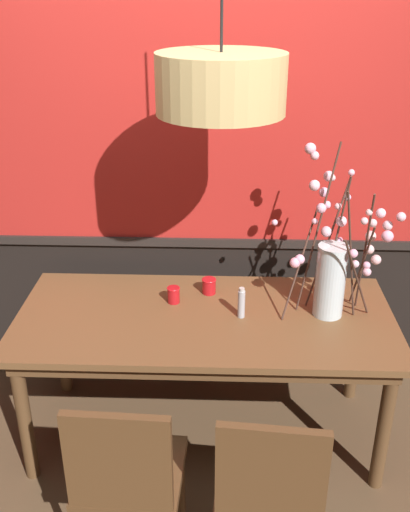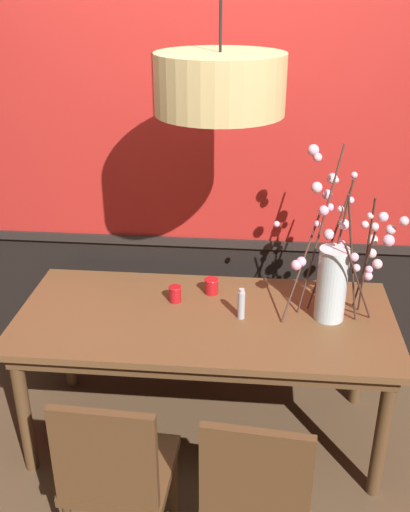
# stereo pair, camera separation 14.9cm
# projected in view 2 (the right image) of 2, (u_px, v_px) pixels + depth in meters

# --- Properties ---
(ground_plane) EXTENTS (24.00, 24.00, 0.00)m
(ground_plane) POSITION_uv_depth(u_px,v_px,m) (205.00, 431.00, 3.33)
(ground_plane) COLOR brown
(back_wall) EXTENTS (4.77, 0.14, 2.60)m
(back_wall) POSITION_uv_depth(u_px,v_px,m) (215.00, 178.00, 3.34)
(back_wall) COLOR black
(back_wall) RESTS_ON ground
(dining_table) EXTENTS (1.93, 0.88, 0.76)m
(dining_table) POSITION_uv_depth(u_px,v_px,m) (205.00, 329.00, 3.04)
(dining_table) COLOR brown
(dining_table) RESTS_ON ground
(chair_far_side_right) EXTENTS (0.43, 0.43, 0.90)m
(chair_far_side_right) POSITION_uv_depth(u_px,v_px,m) (254.00, 283.00, 3.85)
(chair_far_side_right) COLOR brown
(chair_far_side_right) RESTS_ON ground
(chair_far_side_left) EXTENTS (0.47, 0.43, 0.98)m
(chair_far_side_left) POSITION_uv_depth(u_px,v_px,m) (180.00, 272.00, 3.91)
(chair_far_side_left) COLOR brown
(chair_far_side_left) RESTS_ON ground
(chair_near_side_left) EXTENTS (0.45, 0.44, 0.92)m
(chair_near_side_left) POSITION_uv_depth(u_px,v_px,m) (116.00, 471.00, 2.39)
(chair_near_side_left) COLOR brown
(chair_near_side_left) RESTS_ON ground
(chair_near_side_right) EXTENTS (0.46, 0.46, 0.92)m
(chair_near_side_right) POSITION_uv_depth(u_px,v_px,m) (257.00, 490.00, 2.30)
(chair_near_side_right) COLOR brown
(chair_near_side_right) RESTS_ON ground
(vase_with_blossoms) EXTENTS (0.61, 0.38, 0.86)m
(vase_with_blossoms) POSITION_uv_depth(u_px,v_px,m) (334.00, 273.00, 2.89)
(vase_with_blossoms) COLOR silver
(vase_with_blossoms) RESTS_ON dining_table
(candle_holder_nearer_center) EXTENTS (0.08, 0.08, 0.09)m
(candle_holder_nearer_center) POSITION_uv_depth(u_px,v_px,m) (212.00, 286.00, 3.20)
(candle_holder_nearer_center) COLOR red
(candle_holder_nearer_center) RESTS_ON dining_table
(candle_holder_nearer_edge) EXTENTS (0.07, 0.07, 0.09)m
(candle_holder_nearer_edge) POSITION_uv_depth(u_px,v_px,m) (175.00, 294.00, 3.12)
(candle_holder_nearer_edge) COLOR red
(candle_holder_nearer_edge) RESTS_ON dining_table
(condiment_bottle) EXTENTS (0.04, 0.04, 0.17)m
(condiment_bottle) POSITION_uv_depth(u_px,v_px,m) (241.00, 304.00, 2.95)
(condiment_bottle) COLOR #ADADB2
(condiment_bottle) RESTS_ON dining_table
(pendant_lamp) EXTENTS (0.55, 0.55, 0.80)m
(pendant_lamp) POSITION_uv_depth(u_px,v_px,m) (220.00, 84.00, 2.44)
(pendant_lamp) COLOR tan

